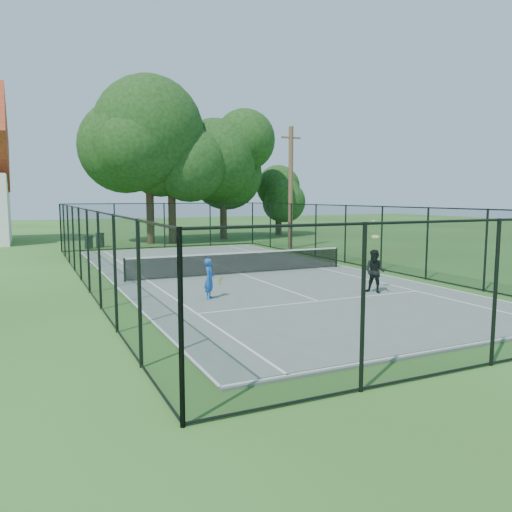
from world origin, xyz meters
name	(u,v)px	position (x,y,z in m)	size (l,w,h in m)	color
ground	(241,275)	(0.00, 0.00, 0.00)	(120.00, 120.00, 0.00)	#304D1A
tennis_court	(241,274)	(0.00, 0.00, 0.03)	(11.00, 24.00, 0.06)	slate
tennis_net	(241,262)	(0.00, 0.00, 0.58)	(10.08, 0.08, 0.95)	black
fence	(241,241)	(0.00, 0.00, 1.50)	(13.10, 26.10, 3.00)	black
tree_near_left	(149,153)	(-0.19, 16.24, 6.49)	(8.09, 8.09, 10.55)	#332114
tree_near_mid	(171,172)	(1.38, 16.04, 5.19)	(6.44, 6.44, 8.43)	#332114
tree_near_right	(223,165)	(6.08, 17.74, 5.95)	(6.78, 6.78, 9.36)	#332114
tree_far_right	(279,199)	(12.10, 19.67, 3.25)	(3.98, 3.98, 5.26)	#332114
trash_bin_left	(89,242)	(-4.71, 14.61, 0.44)	(0.58, 0.58, 0.86)	black
trash_bin_right	(100,240)	(-3.91, 15.06, 0.50)	(0.58, 0.58, 0.98)	black
utility_pole	(291,187)	(7.42, 9.00, 4.02)	(1.40, 0.30, 7.92)	#4C3823
player_blue	(210,279)	(-3.05, -4.52, 0.73)	(0.86, 0.58, 1.34)	blue
player_black	(375,271)	(2.54, -6.01, 0.83)	(0.88, 1.01, 2.54)	black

